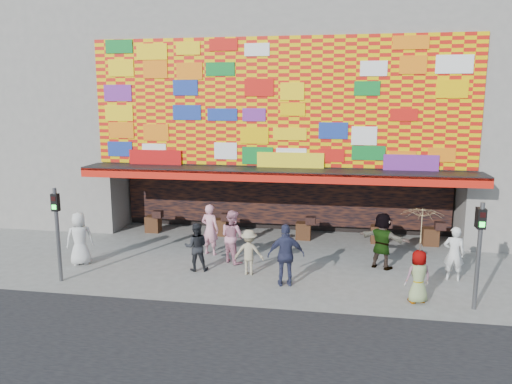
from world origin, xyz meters
TOP-DOWN VIEW (x-y plane):
  - ground at (0.00, 0.00)m, footprint 90.00×90.00m
  - shop_building at (0.00, 8.18)m, footprint 15.20×9.40m
  - neighbor_left at (-13.00, 8.00)m, footprint 11.00×8.00m
  - signal_left at (-6.20, -1.50)m, footprint 0.22×0.20m
  - signal_right at (6.20, -1.50)m, footprint 0.22×0.20m
  - ped_a at (-6.39, 0.10)m, footprint 1.08×0.96m
  - ped_b at (-2.24, 1.99)m, footprint 0.78×0.61m
  - ped_c at (-2.24, 0.21)m, footprint 0.93×0.80m
  - ped_d at (-0.43, 0.15)m, footprint 0.97×0.56m
  - ped_e at (0.88, -0.65)m, footprint 1.22×0.71m
  - ped_f at (3.91, 1.52)m, footprint 1.85×1.34m
  - ped_g at (4.71, -1.30)m, footprint 0.87×0.72m
  - ped_h at (6.06, 0.73)m, footprint 0.69×0.51m
  - ped_i at (-1.23, 1.25)m, footprint 1.16×1.11m
  - parasol at (4.71, -1.30)m, footprint 1.37×1.39m

SIDE VIEW (x-z plane):
  - ground at x=0.00m, z-range 0.00..0.00m
  - ped_d at x=-0.43m, z-range 0.00..1.50m
  - ped_g at x=4.71m, z-range 0.00..1.53m
  - ped_c at x=-2.24m, z-range 0.00..1.64m
  - ped_h at x=6.06m, z-range 0.00..1.76m
  - ped_a at x=-6.39m, z-range 0.00..1.86m
  - ped_i at x=-1.23m, z-range 0.00..1.88m
  - ped_b at x=-2.24m, z-range 0.00..1.90m
  - ped_f at x=3.91m, z-range 0.00..1.93m
  - ped_e at x=0.88m, z-range 0.00..1.95m
  - signal_left at x=-6.20m, z-range 0.36..3.36m
  - signal_right at x=6.20m, z-range 0.36..3.36m
  - parasol at x=4.71m, z-range 1.22..3.23m
  - shop_building at x=0.00m, z-range 0.23..10.23m
  - neighbor_left at x=-13.00m, z-range 0.00..12.00m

